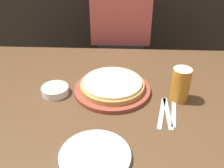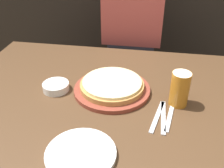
% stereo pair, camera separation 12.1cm
% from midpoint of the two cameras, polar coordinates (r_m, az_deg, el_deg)
% --- Properties ---
extents(dining_table, '(1.59, 1.08, 0.73)m').
position_cam_midpoint_polar(dining_table, '(1.43, -0.67, -15.44)').
color(dining_table, '#4C331E').
rests_on(dining_table, ground_plane).
extents(pizza_on_board, '(0.36, 0.36, 0.06)m').
position_cam_midpoint_polar(pizza_on_board, '(1.22, -2.84, -0.69)').
color(pizza_on_board, brown).
rests_on(pizza_on_board, dining_table).
extents(beer_glass, '(0.08, 0.08, 0.15)m').
position_cam_midpoint_polar(beer_glass, '(1.16, 11.81, 0.04)').
color(beer_glass, '#B7701E').
rests_on(beer_glass, dining_table).
extents(dinner_plate, '(0.24, 0.24, 0.02)m').
position_cam_midpoint_polar(dinner_plate, '(0.92, -7.71, -15.46)').
color(dinner_plate, silver).
rests_on(dinner_plate, dining_table).
extents(side_bowl, '(0.12, 0.12, 0.04)m').
position_cam_midpoint_polar(side_bowl, '(1.25, -15.08, -1.42)').
color(side_bowl, silver).
rests_on(side_bowl, dining_table).
extents(fork, '(0.06, 0.21, 0.00)m').
position_cam_midpoint_polar(fork, '(1.11, 7.63, -6.36)').
color(fork, silver).
rests_on(fork, dining_table).
extents(dinner_knife, '(0.02, 0.21, 0.00)m').
position_cam_midpoint_polar(dinner_knife, '(1.11, 8.92, -6.38)').
color(dinner_knife, silver).
rests_on(dinner_knife, dining_table).
extents(spoon, '(0.05, 0.18, 0.00)m').
position_cam_midpoint_polar(spoon, '(1.11, 10.21, -6.40)').
color(spoon, silver).
rests_on(spoon, dining_table).
extents(diner_person, '(0.39, 0.20, 1.33)m').
position_cam_midpoint_polar(diner_person, '(1.86, -0.07, 7.96)').
color(diner_person, '#33333D').
rests_on(diner_person, ground_plane).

